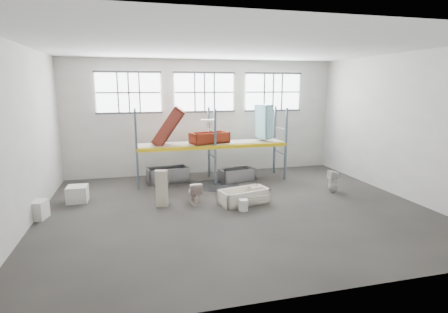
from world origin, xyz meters
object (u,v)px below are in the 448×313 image
object	(u,v)px
steel_tub_right	(237,175)
bucket	(243,205)
cistern_tall	(162,188)
steel_tub_left	(168,175)
bathtub_beige	(244,196)
toilet_white	(334,181)
rust_tub_flat	(209,138)
carton_near	(35,210)
toilet_beige	(194,193)
blue_tub_upright	(264,122)

from	to	relation	value
steel_tub_right	bucket	xyz separation A→B (m)	(-0.79, -3.45, -0.08)
cistern_tall	steel_tub_left	distance (m)	3.02
bathtub_beige	toilet_white	size ratio (longest dim) A/B	1.98
cistern_tall	bucket	size ratio (longest dim) A/B	3.33
steel_tub_left	rust_tub_flat	world-z (taller)	rust_tub_flat
steel_tub_left	rust_tub_flat	xyz separation A→B (m)	(1.68, -0.37, 1.52)
cistern_tall	carton_near	xyz separation A→B (m)	(-3.74, -0.22, -0.32)
cistern_tall	carton_near	bearing A→B (deg)	-168.66
steel_tub_left	carton_near	xyz separation A→B (m)	(-4.20, -3.19, -0.03)
toilet_beige	blue_tub_upright	xyz separation A→B (m)	(3.43, 2.71, 2.02)
cistern_tall	blue_tub_upright	size ratio (longest dim) A/B	0.85
rust_tub_flat	cistern_tall	bearing A→B (deg)	-129.53
bathtub_beige	blue_tub_upright	world-z (taller)	blue_tub_upright
toilet_beige	rust_tub_flat	distance (m)	3.17
blue_tub_upright	bathtub_beige	bearing A→B (deg)	-120.53
cistern_tall	blue_tub_upright	bearing A→B (deg)	39.11
bathtub_beige	toilet_beige	size ratio (longest dim) A/B	2.20
cistern_tall	steel_tub_right	bearing A→B (deg)	44.48
cistern_tall	steel_tub_left	world-z (taller)	cistern_tall
toilet_white	bathtub_beige	bearing A→B (deg)	-80.37
steel_tub_right	rust_tub_flat	world-z (taller)	rust_tub_flat
toilet_white	blue_tub_upright	bearing A→B (deg)	-143.27
steel_tub_right	blue_tub_upright	world-z (taller)	blue_tub_upright
bathtub_beige	cistern_tall	bearing A→B (deg)	158.69
blue_tub_upright	carton_near	world-z (taller)	blue_tub_upright
bathtub_beige	steel_tub_right	size ratio (longest dim) A/B	1.15
toilet_white	rust_tub_flat	distance (m)	5.07
carton_near	bucket	bearing A→B (deg)	-7.77
steel_tub_left	rust_tub_flat	distance (m)	2.30
bathtub_beige	toilet_beige	xyz separation A→B (m)	(-1.61, 0.38, 0.13)
toilet_beige	bucket	bearing A→B (deg)	138.73
toilet_beige	blue_tub_upright	distance (m)	4.82
rust_tub_flat	carton_near	bearing A→B (deg)	-154.38
steel_tub_left	bucket	xyz separation A→B (m)	(1.98, -4.03, -0.12)
toilet_white	blue_tub_upright	size ratio (longest dim) A/B	0.59
bathtub_beige	carton_near	world-z (taller)	carton_near
bucket	steel_tub_left	bearing A→B (deg)	116.15
toilet_beige	cistern_tall	xyz separation A→B (m)	(-1.07, 0.00, 0.23)
cistern_tall	blue_tub_upright	world-z (taller)	blue_tub_upright
steel_tub_right	rust_tub_flat	distance (m)	1.91
blue_tub_upright	cistern_tall	bearing A→B (deg)	-148.90
toilet_beige	steel_tub_right	world-z (taller)	toilet_beige
steel_tub_right	toilet_white	bearing A→B (deg)	-38.32
toilet_white	bucket	world-z (taller)	toilet_white
steel_tub_right	blue_tub_upright	distance (m)	2.50
bucket	toilet_beige	bearing A→B (deg)	142.46
rust_tub_flat	bathtub_beige	bearing A→B (deg)	-80.07
steel_tub_left	steel_tub_right	bearing A→B (deg)	-11.84
toilet_beige	steel_tub_right	size ratio (longest dim) A/B	0.52
rust_tub_flat	carton_near	world-z (taller)	rust_tub_flat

